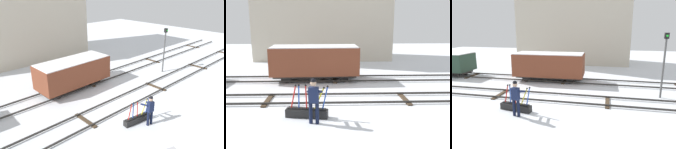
# 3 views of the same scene
# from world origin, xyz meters

# --- Properties ---
(ground_plane) EXTENTS (60.00, 60.00, 0.00)m
(ground_plane) POSITION_xyz_m (0.00, 0.00, 0.00)
(ground_plane) COLOR silver
(track_main_line) EXTENTS (44.00, 1.94, 0.18)m
(track_main_line) POSITION_xyz_m (0.00, 0.00, 0.11)
(track_main_line) COLOR #2D2B28
(track_main_line) RESTS_ON ground_plane
(track_siding_near) EXTENTS (44.00, 1.94, 0.18)m
(track_siding_near) POSITION_xyz_m (0.00, 4.34, 0.11)
(track_siding_near) COLOR #2D2B28
(track_siding_near) RESTS_ON ground_plane
(switch_lever_frame) EXTENTS (1.85, 0.63, 1.45)m
(switch_lever_frame) POSITION_xyz_m (-1.34, -2.20, 0.25)
(switch_lever_frame) COLOR black
(switch_lever_frame) RESTS_ON ground_plane
(rail_worker) EXTENTS (0.61, 0.76, 1.87)m
(rail_worker) POSITION_xyz_m (-1.00, -2.84, 1.07)
(rail_worker) COLOR #111831
(rail_worker) RESTS_ON ground_plane
(freight_car_back_track) EXTENTS (5.82, 2.48, 2.35)m
(freight_car_back_track) POSITION_xyz_m (-1.33, 4.34, 1.36)
(freight_car_back_track) COLOR #2D2B28
(freight_car_back_track) RESTS_ON ground_plane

